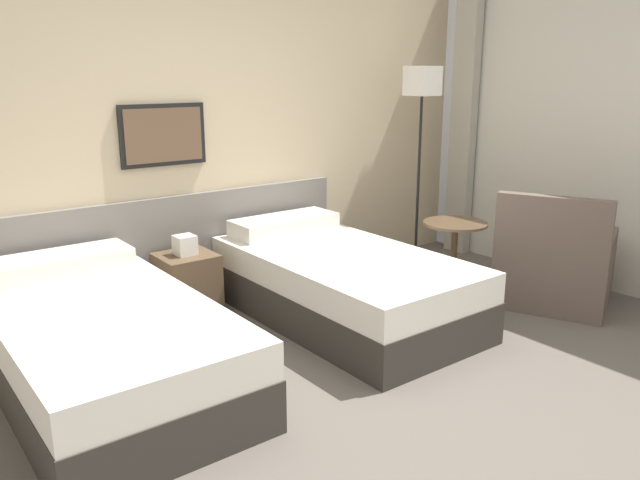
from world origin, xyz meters
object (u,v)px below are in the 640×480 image
bed_near_door (104,345)px  bed_near_window (342,284)px  nightstand (187,283)px  floor_lamp (422,101)px  armchair (554,269)px  side_table (454,245)px

bed_near_door → bed_near_window: size_ratio=1.00×
bed_near_window → bed_near_door: bearing=180.0°
nightstand → floor_lamp: 2.47m
bed_near_door → nightstand: (0.86, 0.73, -0.01)m
bed_near_door → nightstand: bearing=40.4°
bed_near_window → armchair: size_ratio=1.90×
side_table → nightstand: bearing=151.8°
bed_near_window → side_table: 0.97m
bed_near_window → side_table: bearing=-13.7°
floor_lamp → armchair: floor_lamp is taller
bed_near_door → bed_near_window: (1.71, 0.00, 0.00)m
side_table → bed_near_window: bearing=166.3°
bed_near_door → floor_lamp: 3.26m
floor_lamp → armchair: (0.20, -1.25, -1.22)m
bed_near_door → side_table: 2.66m
bed_near_door → bed_near_window: 1.71m
floor_lamp → side_table: floor_lamp is taller
nightstand → floor_lamp: (2.12, -0.24, 1.25)m
armchair → floor_lamp: bearing=-14.5°
bed_near_door → nightstand: bed_near_door is taller
bed_near_door → side_table: bed_near_door is taller
bed_near_window → side_table: bed_near_window is taller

